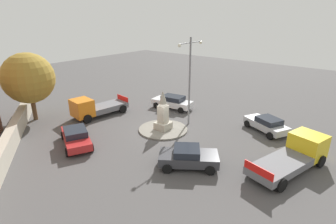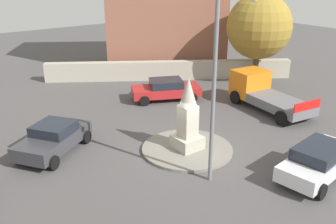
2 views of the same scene
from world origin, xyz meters
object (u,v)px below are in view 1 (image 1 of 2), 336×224
Objects in this scene: car_dark_grey_passing at (188,157)px; truck_yellow_parked_left at (295,154)px; monument at (163,113)px; tree_near_wall at (28,78)px; car_red_waiting at (76,137)px; car_white_near_island at (172,102)px; truck_orange_approaching at (94,108)px; car_silver_far_side at (267,124)px; streetlamp at (190,74)px.

car_dark_grey_passing is 7.10m from truck_yellow_parked_left.
tree_near_wall is at bearing 117.31° from monument.
tree_near_wall reaches higher than car_red_waiting.
monument is at bearing -150.20° from car_white_near_island.
monument is 7.40m from car_red_waiting.
truck_orange_approaching is (-2.62, 18.16, 0.02)m from truck_yellow_parked_left.
car_silver_far_side is at bearing -13.10° from car_dark_grey_passing.
car_red_waiting is at bearing 117.21° from truck_yellow_parked_left.
truck_orange_approaching is (4.68, 3.96, 0.25)m from car_red_waiting.
streetlamp reaches higher than car_silver_far_side.
car_red_waiting is at bearing -139.76° from truck_orange_approaching.
truck_yellow_parked_left is at bearing -62.79° from car_red_waiting.
monument is 13.03m from tree_near_wall.
car_silver_far_side is at bearing -58.81° from tree_near_wall.
car_white_near_island is (2.47, 3.83, -4.01)m from streetlamp.
car_white_near_island reaches higher than car_red_waiting.
monument is 5.91m from car_white_near_island.
car_silver_far_side is 22.02m from tree_near_wall.
truck_orange_approaching is (-6.87, 4.53, 0.21)m from car_white_near_island.
streetlamp reaches higher than tree_near_wall.
truck_orange_approaching is (1.78, 12.59, 0.23)m from car_dark_grey_passing.
streetlamp is 1.67× the size of car_red_waiting.
tree_near_wall reaches higher than truck_yellow_parked_left.
car_silver_far_side is 16.34m from truck_orange_approaching.
tree_near_wall is (-4.08, 3.93, 3.14)m from truck_orange_approaching.
car_red_waiting is 1.10× the size of car_silver_far_side.
car_dark_grey_passing is at bearing -124.67° from monument.
monument is at bearing 94.42° from truck_yellow_parked_left.
car_dark_grey_passing is at bearing -71.40° from car_red_waiting.
streetlamp is 1.83× the size of car_silver_far_side.
tree_near_wall is (-10.94, 8.46, 3.35)m from car_white_near_island.
truck_yellow_parked_left is at bearing -51.72° from car_dark_grey_passing.
car_red_waiting is 1.11× the size of car_dark_grey_passing.
truck_yellow_parked_left reaches higher than car_red_waiting.
tree_near_wall is (-2.30, 16.52, 3.38)m from car_dark_grey_passing.
truck_yellow_parked_left is at bearing -81.79° from truck_orange_approaching.
car_white_near_island is at bearing 43.01° from car_dark_grey_passing.
car_silver_far_side is (11.87, -10.71, -0.01)m from car_red_waiting.
monument is 0.61× the size of truck_orange_approaching.
truck_yellow_parked_left is at bearing -142.66° from car_silver_far_side.
tree_near_wall is (-11.27, 18.61, 3.40)m from car_silver_far_side.
truck_orange_approaching is (-7.19, 14.68, 0.26)m from car_silver_far_side.
car_white_near_island is (11.55, -0.57, 0.04)m from car_red_waiting.
truck_yellow_parked_left is at bearing -73.13° from tree_near_wall.
tree_near_wall is (0.60, 7.89, 3.39)m from car_red_waiting.
car_silver_far_side is at bearing -63.90° from truck_orange_approaching.
tree_near_wall reaches higher than car_white_near_island.
streetlamp is 6.07m from car_white_near_island.
car_red_waiting is 0.73× the size of tree_near_wall.
streetlamp is 1.37× the size of truck_orange_approaching.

